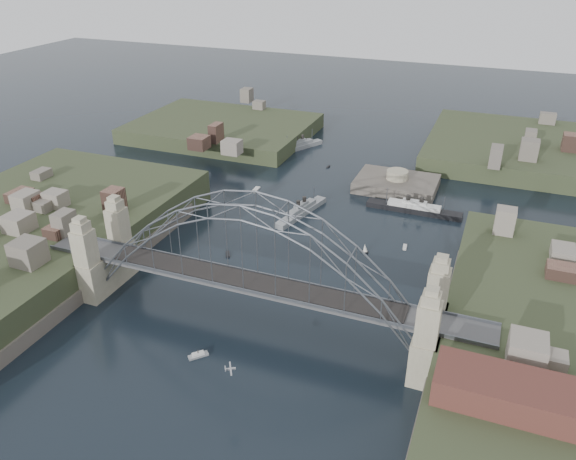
% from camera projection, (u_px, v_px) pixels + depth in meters
% --- Properties ---
extents(ground, '(500.00, 500.00, 0.00)m').
position_uv_depth(ground, '(252.00, 320.00, 103.73)').
color(ground, black).
rests_on(ground, ground).
extents(bridge, '(84.00, 13.80, 24.60)m').
position_uv_depth(bridge, '(250.00, 263.00, 98.01)').
color(bridge, '#4E4E51').
rests_on(bridge, ground).
extents(shore_west, '(50.50, 90.00, 12.00)m').
position_uv_depth(shore_west, '(10.00, 254.00, 121.40)').
color(shore_west, '#313B21').
rests_on(shore_west, ground).
extents(headland_nw, '(60.00, 45.00, 9.00)m').
position_uv_depth(headland_nw, '(223.00, 134.00, 199.67)').
color(headland_nw, '#313B21').
rests_on(headland_nw, ground).
extents(headland_ne, '(70.00, 55.00, 9.50)m').
position_uv_depth(headland_ne, '(542.00, 157.00, 177.88)').
color(headland_ne, '#313B21').
rests_on(headland_ne, ground).
extents(fort_island, '(22.00, 16.00, 9.40)m').
position_uv_depth(fort_island, '(396.00, 190.00, 157.72)').
color(fort_island, '#554E45').
rests_on(fort_island, ground).
extents(wharf_shed, '(20.00, 8.00, 4.00)m').
position_uv_depth(wharf_shed, '(513.00, 393.00, 73.28)').
color(wharf_shed, '#592D26').
rests_on(wharf_shed, shore_east).
extents(naval_cruiser_near, '(7.05, 20.03, 5.98)m').
position_uv_depth(naval_cruiser_near, '(301.00, 211.00, 142.54)').
color(naval_cruiser_near, '#909598').
rests_on(naval_cruiser_near, ground).
extents(naval_cruiser_far, '(10.93, 17.08, 6.12)m').
position_uv_depth(naval_cruiser_far, '(300.00, 146.00, 186.58)').
color(naval_cruiser_far, '#909598').
rests_on(naval_cruiser_far, ground).
extents(ocean_liner, '(24.22, 3.69, 5.93)m').
position_uv_depth(ocean_liner, '(414.00, 209.00, 143.93)').
color(ocean_liner, black).
rests_on(ocean_liner, ground).
extents(aeroplane, '(1.83, 2.70, 0.44)m').
position_uv_depth(aeroplane, '(229.00, 369.00, 81.27)').
color(aeroplane, '#A3A5AA').
extents(small_boat_a, '(1.95, 2.59, 0.45)m').
position_uv_depth(small_boat_a, '(228.00, 254.00, 124.90)').
color(small_boat_a, silver).
rests_on(small_boat_a, ground).
extents(small_boat_b, '(1.64, 1.23, 2.38)m').
position_uv_depth(small_boat_b, '(365.00, 248.00, 125.47)').
color(small_boat_b, silver).
rests_on(small_boat_b, ground).
extents(small_boat_c, '(3.15, 3.26, 1.43)m').
position_uv_depth(small_boat_c, '(198.00, 355.00, 94.69)').
color(small_boat_c, silver).
rests_on(small_boat_c, ground).
extents(small_boat_d, '(1.06, 2.51, 0.45)m').
position_uv_depth(small_boat_d, '(405.00, 247.00, 127.72)').
color(small_boat_d, silver).
rests_on(small_boat_d, ground).
extents(small_boat_e, '(1.51, 3.99, 0.45)m').
position_uv_depth(small_boat_e, '(256.00, 190.00, 156.60)').
color(small_boat_e, silver).
rests_on(small_boat_e, ground).
extents(small_boat_f, '(0.68, 1.44, 0.45)m').
position_uv_depth(small_boat_f, '(317.00, 206.00, 146.92)').
color(small_boat_f, silver).
rests_on(small_boat_f, ground).
extents(small_boat_h, '(0.67, 1.87, 0.45)m').
position_uv_depth(small_boat_h, '(328.00, 167.00, 172.15)').
color(small_boat_h, silver).
rests_on(small_boat_h, ground).
extents(small_boat_i, '(2.62, 2.11, 0.45)m').
position_uv_depth(small_boat_i, '(436.00, 299.00, 109.65)').
color(small_boat_i, silver).
rests_on(small_boat_i, ground).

